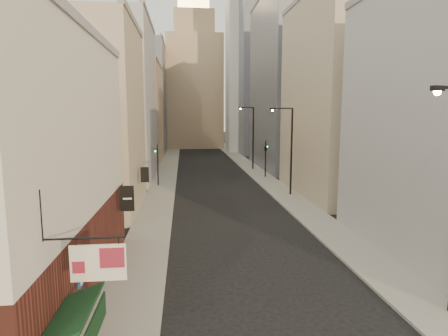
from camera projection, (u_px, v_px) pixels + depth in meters
sidewalk_left at (169, 165)px, 62.59m from camera, size 3.00×140.00×0.15m
sidewalk_right at (246, 164)px, 63.97m from camera, size 3.00×140.00×0.15m
near_building_left at (20, 171)px, 16.00m from camera, size 8.30×23.04×12.30m
left_bldg_beige at (90, 120)px, 32.35m from camera, size 8.00×12.00×16.00m
left_bldg_grey at (120, 102)px, 47.82m from camera, size 8.00×16.00×20.00m
left_bldg_tan at (138, 114)px, 65.74m from camera, size 8.00×18.00×17.00m
left_bldg_wingrid at (148, 99)px, 84.94m from camera, size 8.00×20.00×24.00m
right_bldg_beige at (339, 99)px, 38.55m from camera, size 8.00×16.00×20.00m
right_bldg_wingrid at (287, 85)px, 57.82m from camera, size 8.00×20.00×26.00m
highrise at (280, 38)px, 84.23m from camera, size 21.00×23.00×51.20m
clock_tower at (194, 79)px, 97.12m from camera, size 14.00×14.00×44.90m
white_tower at (245, 69)px, 84.38m from camera, size 8.00×8.00×41.50m
streetlamp_mid at (289, 146)px, 38.52m from camera, size 2.32×0.89×9.13m
streetlamp_far at (252, 134)px, 56.91m from camera, size 2.47×0.80×9.58m
traffic_light_left at (158, 157)px, 43.72m from camera, size 0.56×0.46×5.00m
traffic_light_right at (266, 150)px, 49.89m from camera, size 0.65×0.64×5.00m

